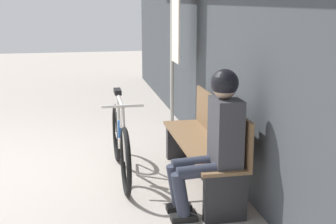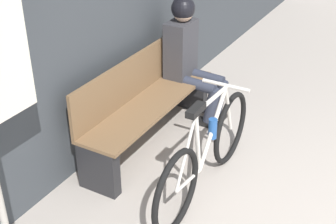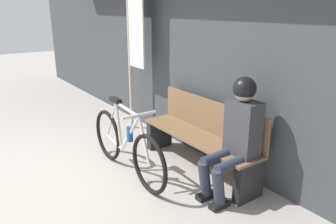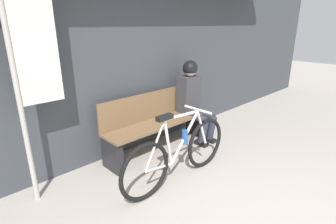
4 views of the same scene
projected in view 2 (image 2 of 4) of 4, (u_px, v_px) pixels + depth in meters
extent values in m
cube|color=brown|center=(151.00, 103.00, 4.27)|extent=(1.73, 0.42, 0.03)
cube|color=brown|center=(132.00, 78.00, 4.24)|extent=(1.73, 0.03, 0.40)
cube|color=#232326|center=(99.00, 169.00, 3.75)|extent=(0.10, 0.36, 0.41)
cube|color=#232326|center=(190.00, 90.00, 4.99)|extent=(0.10, 0.36, 0.41)
torus|color=black|center=(176.00, 192.00, 3.32)|extent=(0.65, 0.05, 0.65)
torus|color=black|center=(231.00, 128.00, 4.08)|extent=(0.65, 0.05, 0.65)
cylinder|color=silver|center=(212.00, 100.00, 3.50)|extent=(0.54, 0.03, 0.07)
cylinder|color=silver|center=(213.00, 129.00, 3.68)|extent=(0.46, 0.03, 0.55)
cylinder|color=silver|center=(198.00, 143.00, 3.46)|extent=(0.13, 0.03, 0.57)
cylinder|color=silver|center=(188.00, 181.00, 3.48)|extent=(0.38, 0.03, 0.09)
cylinder|color=silver|center=(186.00, 153.00, 3.31)|extent=(0.30, 0.02, 0.52)
cylinder|color=silver|center=(228.00, 109.00, 3.90)|extent=(0.21, 0.03, 0.48)
cube|color=black|center=(196.00, 110.00, 3.28)|extent=(0.20, 0.07, 0.05)
cylinder|color=silver|center=(226.00, 85.00, 3.70)|extent=(0.03, 0.40, 0.03)
cylinder|color=#235199|center=(213.00, 129.00, 3.68)|extent=(0.07, 0.07, 0.17)
cylinder|color=#2D3342|center=(197.00, 84.00, 4.60)|extent=(0.11, 0.40, 0.13)
cylinder|color=#2D3342|center=(211.00, 106.00, 4.62)|extent=(0.11, 0.17, 0.38)
cube|color=black|center=(208.00, 123.00, 4.74)|extent=(0.10, 0.22, 0.06)
cylinder|color=#2D3342|center=(205.00, 77.00, 4.75)|extent=(0.11, 0.40, 0.13)
cylinder|color=#2D3342|center=(219.00, 97.00, 4.78)|extent=(0.11, 0.17, 0.38)
cube|color=black|center=(216.00, 114.00, 4.89)|extent=(0.10, 0.22, 0.06)
cube|color=#38383D|center=(181.00, 49.00, 4.63)|extent=(0.34, 0.22, 0.57)
sphere|color=tan|center=(183.00, 11.00, 4.44)|extent=(0.20, 0.20, 0.20)
sphere|color=black|center=(183.00, 8.00, 4.42)|extent=(0.23, 0.23, 0.23)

